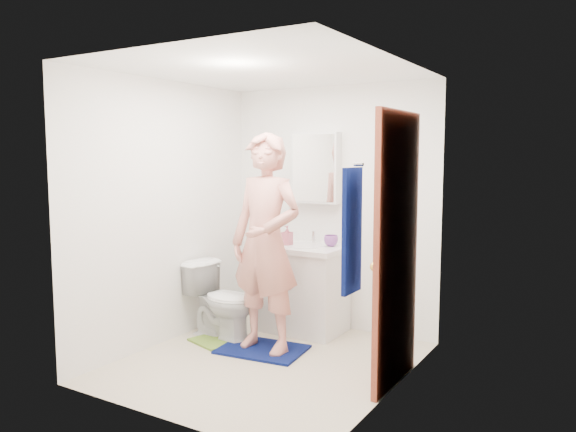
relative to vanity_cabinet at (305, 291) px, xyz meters
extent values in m
cube|color=beige|center=(0.15, -0.91, -0.41)|extent=(2.20, 2.40, 0.02)
cube|color=white|center=(0.15, -0.91, 2.01)|extent=(2.20, 2.40, 0.02)
cube|color=white|center=(0.15, 0.30, 0.80)|extent=(2.20, 0.02, 2.40)
cube|color=white|center=(0.15, -2.12, 0.80)|extent=(2.20, 0.02, 2.40)
cube|color=white|center=(-0.96, -0.91, 0.80)|extent=(0.02, 2.40, 2.40)
cube|color=white|center=(1.26, -0.91, 0.80)|extent=(0.02, 2.40, 2.40)
cube|color=white|center=(0.00, 0.00, 0.00)|extent=(0.75, 0.55, 0.80)
cube|color=white|center=(0.00, 0.00, 0.43)|extent=(0.79, 0.59, 0.05)
cylinder|color=white|center=(0.00, 0.00, 0.44)|extent=(0.40, 0.40, 0.03)
cylinder|color=silver|center=(0.00, 0.18, 0.51)|extent=(0.03, 0.03, 0.12)
cube|color=white|center=(0.00, 0.22, 1.20)|extent=(0.50, 0.12, 0.70)
cube|color=white|center=(0.00, 0.16, 1.20)|extent=(0.46, 0.01, 0.66)
cube|color=#A5472D|center=(1.22, -0.76, 0.62)|extent=(0.05, 0.80, 2.05)
sphere|color=gold|center=(1.18, -1.08, 0.55)|extent=(0.07, 0.07, 0.07)
cube|color=#081350|center=(1.18, -1.48, 0.85)|extent=(0.03, 0.24, 0.80)
cylinder|color=silver|center=(1.22, -1.48, 1.27)|extent=(0.06, 0.02, 0.02)
imported|color=white|center=(-0.57, -0.59, -0.04)|extent=(0.74, 0.47, 0.72)
cube|color=#081350|center=(-0.03, -0.70, -0.39)|extent=(0.79, 0.61, 0.02)
cube|color=olive|center=(-0.54, -0.73, -0.39)|extent=(0.49, 0.45, 0.02)
imported|color=#BA5669|center=(-0.16, -0.07, 0.55)|extent=(0.09, 0.09, 0.19)
imported|color=#7F4394|center=(0.24, 0.10, 0.50)|extent=(0.17, 0.17, 0.11)
imported|color=tan|center=(0.00, -0.69, 0.57)|extent=(0.72, 0.49, 1.90)
camera|label=1|loc=(2.65, -4.70, 1.33)|focal=35.00mm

